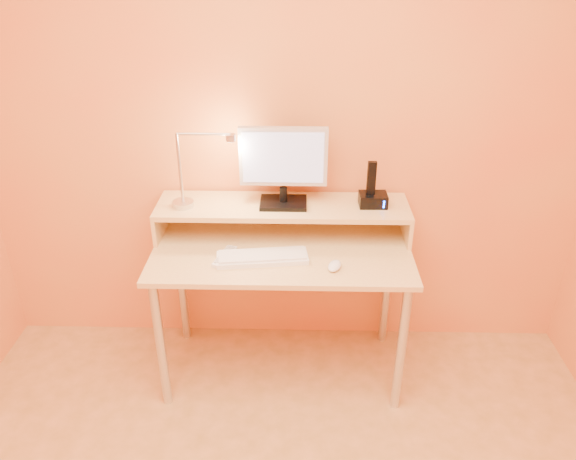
{
  "coord_description": "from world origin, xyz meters",
  "views": [
    {
      "loc": [
        0.08,
        -1.05,
        2.02
      ],
      "look_at": [
        0.03,
        1.13,
        0.85
      ],
      "focal_mm": 34.7,
      "sensor_mm": 36.0,
      "label": 1
    }
  ],
  "objects_px": {
    "phone_dock": "(373,200)",
    "lamp_base": "(183,204)",
    "remote_control": "(225,257)",
    "mouse": "(335,266)",
    "keyboard": "(262,258)",
    "monitor_panel": "(283,156)"
  },
  "relations": [
    {
      "from": "remote_control",
      "to": "keyboard",
      "type": "bearing_deg",
      "value": 13.85
    },
    {
      "from": "monitor_panel",
      "to": "phone_dock",
      "type": "relative_size",
      "value": 3.11
    },
    {
      "from": "monitor_panel",
      "to": "mouse",
      "type": "relative_size",
      "value": 4.29
    },
    {
      "from": "remote_control",
      "to": "mouse",
      "type": "bearing_deg",
      "value": 7.97
    },
    {
      "from": "mouse",
      "to": "remote_control",
      "type": "height_order",
      "value": "mouse"
    },
    {
      "from": "mouse",
      "to": "remote_control",
      "type": "bearing_deg",
      "value": -169.42
    },
    {
      "from": "phone_dock",
      "to": "remote_control",
      "type": "relative_size",
      "value": 0.72
    },
    {
      "from": "lamp_base",
      "to": "mouse",
      "type": "bearing_deg",
      "value": -21.94
    },
    {
      "from": "lamp_base",
      "to": "monitor_panel",
      "type": "bearing_deg",
      "value": 4.85
    },
    {
      "from": "lamp_base",
      "to": "keyboard",
      "type": "distance_m",
      "value": 0.47
    },
    {
      "from": "lamp_base",
      "to": "phone_dock",
      "type": "distance_m",
      "value": 0.89
    },
    {
      "from": "lamp_base",
      "to": "phone_dock",
      "type": "height_order",
      "value": "phone_dock"
    },
    {
      "from": "keyboard",
      "to": "mouse",
      "type": "bearing_deg",
      "value": -18.94
    },
    {
      "from": "phone_dock",
      "to": "lamp_base",
      "type": "bearing_deg",
      "value": -179.3
    },
    {
      "from": "keyboard",
      "to": "monitor_panel",
      "type": "bearing_deg",
      "value": 64.02
    },
    {
      "from": "lamp_base",
      "to": "keyboard",
      "type": "relative_size",
      "value": 0.25
    },
    {
      "from": "phone_dock",
      "to": "mouse",
      "type": "xyz_separation_m",
      "value": [
        -0.19,
        -0.31,
        -0.17
      ]
    },
    {
      "from": "lamp_base",
      "to": "remote_control",
      "type": "relative_size",
      "value": 0.55
    },
    {
      "from": "lamp_base",
      "to": "phone_dock",
      "type": "bearing_deg",
      "value": 1.92
    },
    {
      "from": "mouse",
      "to": "remote_control",
      "type": "relative_size",
      "value": 0.52
    },
    {
      "from": "keyboard",
      "to": "lamp_base",
      "type": "bearing_deg",
      "value": 143.36
    },
    {
      "from": "mouse",
      "to": "lamp_base",
      "type": "bearing_deg",
      "value": 177.35
    }
  ]
}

